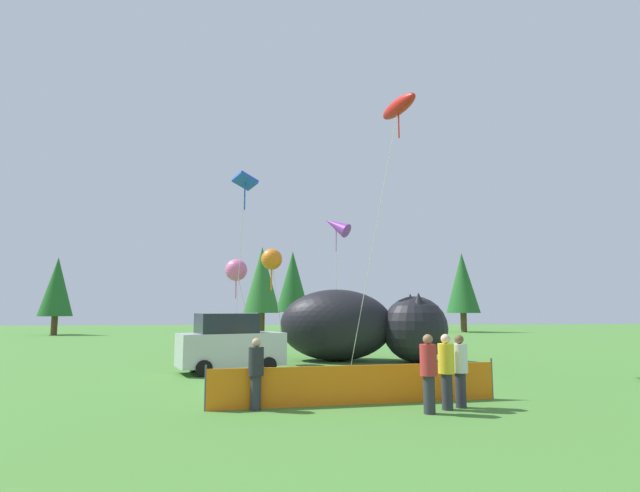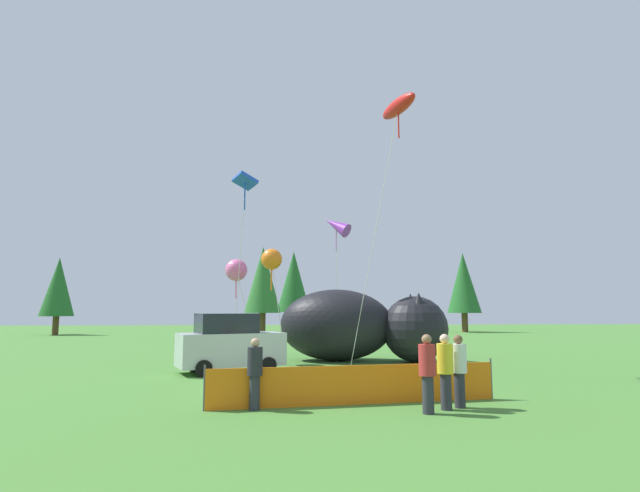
# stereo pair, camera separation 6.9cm
# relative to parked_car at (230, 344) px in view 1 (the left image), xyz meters

# --- Properties ---
(ground_plane) EXTENTS (120.00, 120.00, 0.00)m
(ground_plane) POSITION_rel_parked_car_xyz_m (2.33, -3.60, -1.10)
(ground_plane) COLOR #477F33
(parked_car) EXTENTS (4.36, 3.11, 2.27)m
(parked_car) POSITION_rel_parked_car_xyz_m (0.00, 0.00, 0.00)
(parked_car) COLOR #B7BCC1
(parked_car) RESTS_ON ground
(folding_chair) EXTENTS (0.57, 0.57, 0.93)m
(folding_chair) POSITION_rel_parked_car_xyz_m (6.17, -5.57, -0.57)
(folding_chair) COLOR black
(folding_chair) RESTS_ON ground
(inflatable_cat) EXTENTS (8.13, 4.59, 3.37)m
(inflatable_cat) POSITION_rel_parked_car_xyz_m (5.57, 3.72, 0.46)
(inflatable_cat) COLOR black
(inflatable_cat) RESTS_ON ground
(safety_fence) EXTENTS (7.67, 1.18, 1.09)m
(safety_fence) POSITION_rel_parked_car_xyz_m (4.03, -6.80, -0.60)
(safety_fence) COLOR orange
(safety_fence) RESTS_ON ground
(spectator_in_white_shirt) EXTENTS (0.40, 0.40, 1.85)m
(spectator_in_white_shirt) POSITION_rel_parked_car_xyz_m (5.55, -8.05, -0.09)
(spectator_in_white_shirt) COLOR #2D2D38
(spectator_in_white_shirt) RESTS_ON ground
(spectator_in_blue_shirt) EXTENTS (0.40, 0.40, 1.83)m
(spectator_in_blue_shirt) POSITION_rel_parked_car_xyz_m (6.12, -7.62, -0.10)
(spectator_in_blue_shirt) COLOR #2D2D38
(spectator_in_blue_shirt) RESTS_ON ground
(spectator_in_red_shirt) EXTENTS (0.38, 0.38, 1.73)m
(spectator_in_red_shirt) POSITION_rel_parked_car_xyz_m (1.43, -7.33, -0.15)
(spectator_in_red_shirt) COLOR #2D2D38
(spectator_in_red_shirt) RESTS_ON ground
(spectator_in_yellow_shirt) EXTENTS (0.39, 0.39, 1.80)m
(spectator_in_yellow_shirt) POSITION_rel_parked_car_xyz_m (6.55, -7.38, -0.11)
(spectator_in_yellow_shirt) COLOR #2D2D38
(spectator_in_yellow_shirt) RESTS_ON ground
(kite_red_lizard) EXTENTS (2.51, 2.85, 10.93)m
(kite_red_lizard) POSITION_rel_parked_car_xyz_m (6.60, -1.07, 9.37)
(kite_red_lizard) COLOR silver
(kite_red_lizard) RESTS_ON ground
(kite_orange_flower) EXTENTS (1.10, 1.59, 4.96)m
(kite_orange_flower) POSITION_rel_parked_car_xyz_m (1.56, 0.95, 3.41)
(kite_orange_flower) COLOR silver
(kite_orange_flower) RESTS_ON ground
(kite_pink_octopus) EXTENTS (1.56, 1.29, 4.73)m
(kite_pink_octopus) POSITION_rel_parked_car_xyz_m (-0.13, 3.19, 3.12)
(kite_pink_octopus) COLOR silver
(kite_pink_octopus) RESTS_ON ground
(kite_blue_box) EXTENTS (1.25, 1.84, 8.43)m
(kite_blue_box) POSITION_rel_parked_car_xyz_m (0.30, 1.84, 6.83)
(kite_blue_box) COLOR silver
(kite_blue_box) RESTS_ON ground
(kite_purple_delta) EXTENTS (1.66, 1.45, 7.16)m
(kite_purple_delta) POSITION_rel_parked_car_xyz_m (4.60, 4.13, 5.40)
(kite_purple_delta) COLOR silver
(kite_purple_delta) RESTS_ON ground
(horizon_tree_east) EXTENTS (3.07, 3.07, 7.33)m
(horizon_tree_east) POSITION_rel_parked_car_xyz_m (-19.56, 29.16, 3.40)
(horizon_tree_east) COLOR brown
(horizon_tree_east) RESTS_ON ground
(horizon_tree_west) EXTENTS (3.60, 3.60, 8.58)m
(horizon_tree_west) POSITION_rel_parked_car_xyz_m (-0.18, 29.68, 4.17)
(horizon_tree_west) COLOR brown
(horizon_tree_west) RESTS_ON ground
(horizon_tree_mid) EXTENTS (3.65, 3.65, 8.72)m
(horizon_tree_mid) POSITION_rel_parked_car_xyz_m (2.94, 34.65, 4.26)
(horizon_tree_mid) COLOR brown
(horizon_tree_mid) RESTS_ON ground
(horizon_tree_northeast) EXTENTS (3.52, 3.52, 8.41)m
(horizon_tree_northeast) POSITION_rel_parked_car_xyz_m (21.01, 32.11, 4.07)
(horizon_tree_northeast) COLOR brown
(horizon_tree_northeast) RESTS_ON ground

